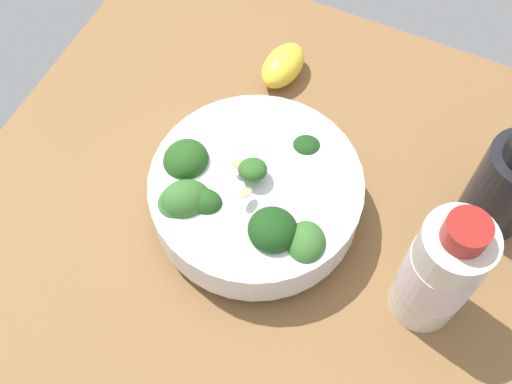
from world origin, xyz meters
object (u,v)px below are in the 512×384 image
at_px(bottle_short, 508,185).
at_px(lemon_wedge, 283,66).
at_px(bowl_of_broccoli, 252,194).
at_px(bottle_tall, 440,272).

bearing_deg(bottle_short, lemon_wedge, -105.74).
distance_m(bowl_of_broccoli, bottle_tall, 0.19).
height_order(bowl_of_broccoli, bottle_short, bottle_short).
distance_m(bottle_tall, bottle_short, 0.13).
bearing_deg(bowl_of_broccoli, lemon_wedge, -165.74).
height_order(bottle_tall, bottle_short, bottle_tall).
distance_m(lemon_wedge, bottle_tall, 0.31).
height_order(lemon_wedge, bottle_tall, bottle_tall).
distance_m(lemon_wedge, bottle_short, 0.28).
height_order(bowl_of_broccoli, bottle_tall, bottle_tall).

